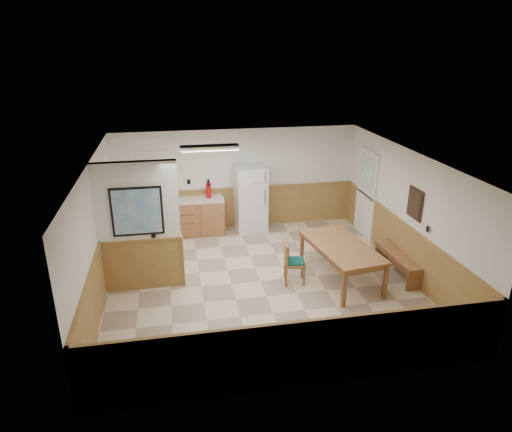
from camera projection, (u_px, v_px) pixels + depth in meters
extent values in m
plane|color=beige|center=(260.00, 281.00, 9.07)|extent=(6.00, 6.00, 0.00)
cube|color=white|center=(261.00, 158.00, 8.18)|extent=(6.00, 6.00, 0.02)
cube|color=white|center=(237.00, 179.00, 11.38)|extent=(6.00, 0.02, 2.50)
cube|color=white|center=(407.00, 213.00, 9.15)|extent=(0.02, 6.00, 2.50)
cube|color=white|center=(95.00, 235.00, 8.10)|extent=(0.02, 6.00, 2.50)
cube|color=#A07C40|center=(238.00, 207.00, 11.63)|extent=(6.00, 0.04, 1.00)
cube|color=#A07C40|center=(402.00, 247.00, 9.41)|extent=(0.04, 6.00, 1.00)
cube|color=#A07C40|center=(102.00, 272.00, 8.38)|extent=(0.04, 6.00, 1.00)
cube|color=white|center=(137.00, 202.00, 8.24)|extent=(1.50, 0.15, 1.50)
cube|color=#A07C40|center=(143.00, 264.00, 8.69)|extent=(1.50, 0.17, 1.00)
cube|color=black|center=(137.00, 211.00, 8.21)|extent=(0.92, 0.03, 0.92)
cube|color=silver|center=(137.00, 212.00, 8.19)|extent=(0.84, 0.01, 0.84)
cube|color=brown|center=(195.00, 217.00, 11.19)|extent=(1.40, 0.60, 0.86)
cube|color=brown|center=(134.00, 221.00, 10.93)|extent=(0.06, 0.60, 0.86)
cube|color=brown|center=(165.00, 219.00, 11.06)|extent=(0.06, 0.60, 0.86)
cube|color=beige|center=(178.00, 201.00, 10.96)|extent=(2.20, 0.60, 0.04)
cube|color=beige|center=(177.00, 194.00, 11.21)|extent=(2.20, 0.02, 0.10)
cube|color=white|center=(366.00, 194.00, 10.96)|extent=(0.05, 1.02, 2.15)
cube|color=white|center=(366.00, 194.00, 10.96)|extent=(0.04, 0.90, 2.05)
cube|color=silver|center=(367.00, 173.00, 10.77)|extent=(0.02, 0.76, 0.80)
cube|color=white|center=(150.00, 172.00, 10.89)|extent=(0.80, 0.03, 1.00)
cube|color=white|center=(150.00, 172.00, 10.87)|extent=(0.70, 0.01, 0.90)
cube|color=#321D14|center=(415.00, 204.00, 8.76)|extent=(0.03, 0.50, 0.60)
cube|color=black|center=(414.00, 204.00, 8.76)|extent=(0.01, 0.42, 0.52)
cube|color=white|center=(210.00, 147.00, 9.25)|extent=(1.20, 0.30, 0.08)
cube|color=white|center=(210.00, 150.00, 9.26)|extent=(1.15, 0.25, 0.01)
cube|color=silver|center=(250.00, 199.00, 11.23)|extent=(0.77, 0.74, 1.66)
cube|color=silver|center=(265.00, 176.00, 10.71)|extent=(0.03, 0.02, 0.21)
cube|color=silver|center=(265.00, 196.00, 10.90)|extent=(0.03, 0.02, 0.39)
cube|color=#A6783D|center=(342.00, 246.00, 8.89)|extent=(1.24, 2.06, 0.05)
cube|color=#A6783D|center=(341.00, 250.00, 8.91)|extent=(1.12, 1.95, 0.10)
cube|color=#A6783D|center=(344.00, 289.00, 8.09)|extent=(0.08, 0.08, 0.70)
cube|color=#A6783D|center=(302.00, 248.00, 9.70)|extent=(0.08, 0.08, 0.70)
cube|color=#A6783D|center=(385.00, 282.00, 8.34)|extent=(0.08, 0.08, 0.70)
cube|color=#A6783D|center=(337.00, 243.00, 9.95)|extent=(0.08, 0.08, 0.70)
cube|color=#A6783D|center=(398.00, 255.00, 9.22)|extent=(0.35, 1.47, 0.05)
cube|color=#A6783D|center=(414.00, 281.00, 8.67)|extent=(0.30, 0.07, 0.40)
cube|color=#A6783D|center=(382.00, 251.00, 9.92)|extent=(0.30, 0.07, 0.40)
cube|color=#A6783D|center=(295.00, 263.00, 8.89)|extent=(0.47, 0.47, 0.06)
cube|color=#0D4439|center=(295.00, 261.00, 8.88)|extent=(0.42, 0.42, 0.03)
cube|color=#A6783D|center=(286.00, 252.00, 8.81)|extent=(0.12, 0.41, 0.40)
cube|color=#0D4439|center=(277.00, 252.00, 8.81)|extent=(0.08, 0.34, 0.34)
cube|color=#A6783D|center=(286.00, 278.00, 8.81)|extent=(0.05, 0.05, 0.39)
cube|color=#A6783D|center=(285.00, 269.00, 9.13)|extent=(0.05, 0.05, 0.39)
cube|color=#A6783D|center=(304.00, 277.00, 8.82)|extent=(0.05, 0.05, 0.39)
cube|color=#A6783D|center=(302.00, 269.00, 9.14)|extent=(0.05, 0.05, 0.39)
cylinder|color=#B9090D|center=(209.00, 190.00, 11.04)|extent=(0.12, 0.12, 0.38)
cylinder|color=black|center=(208.00, 181.00, 10.96)|extent=(0.06, 0.06, 0.08)
cylinder|color=#167C32|center=(149.00, 197.00, 10.83)|extent=(0.08, 0.08, 0.20)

